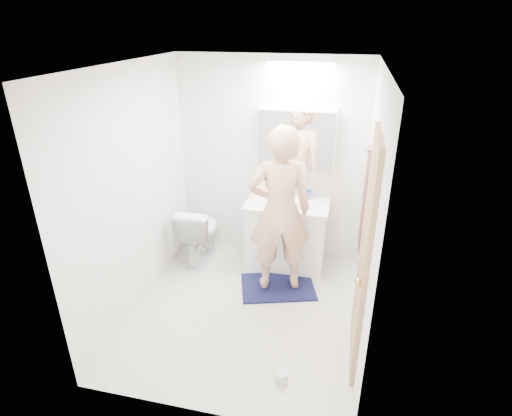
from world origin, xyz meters
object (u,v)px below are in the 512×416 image
(soap_bottle_b, at_px, (277,188))
(toilet_paper_roll, at_px, (281,377))
(vanity_cabinet, at_px, (286,235))
(medicine_cabinet, at_px, (296,140))
(toothbrush_cup, at_px, (307,195))
(toilet, at_px, (200,232))
(soap_bottle_a, at_px, (262,185))
(person, at_px, (280,211))

(soap_bottle_b, bearing_deg, toilet_paper_roll, -78.37)
(vanity_cabinet, height_order, toilet_paper_roll, vanity_cabinet)
(medicine_cabinet, height_order, toothbrush_cup, medicine_cabinet)
(toilet, xyz_separation_m, toothbrush_cup, (1.25, 0.28, 0.50))
(medicine_cabinet, relative_size, soap_bottle_b, 4.61)
(vanity_cabinet, distance_m, toilet_paper_roll, 1.85)
(toilet, height_order, soap_bottle_a, soap_bottle_a)
(vanity_cabinet, relative_size, soap_bottle_a, 3.71)
(person, xyz_separation_m, soap_bottle_b, (-0.15, 0.69, -0.03))
(medicine_cabinet, relative_size, toilet_paper_roll, 8.00)
(medicine_cabinet, height_order, soap_bottle_b, medicine_cabinet)
(person, xyz_separation_m, soap_bottle_a, (-0.33, 0.66, -0.00))
(vanity_cabinet, height_order, toothbrush_cup, toothbrush_cup)
(toothbrush_cup, bearing_deg, toilet_paper_roll, -88.51)
(vanity_cabinet, relative_size, toilet_paper_roll, 8.18)
(toilet, height_order, soap_bottle_b, soap_bottle_b)
(toothbrush_cup, bearing_deg, person, -106.95)
(soap_bottle_a, bearing_deg, vanity_cabinet, -24.34)
(vanity_cabinet, bearing_deg, toilet_paper_roll, -81.99)
(soap_bottle_b, xyz_separation_m, toilet_paper_roll, (0.41, -1.98, -0.87))
(toilet, height_order, toilet_paper_roll, toilet)
(soap_bottle_b, bearing_deg, vanity_cabinet, -49.46)
(soap_bottle_b, height_order, toothbrush_cup, soap_bottle_b)
(medicine_cabinet, relative_size, soap_bottle_a, 3.63)
(person, bearing_deg, toilet, -37.87)
(vanity_cabinet, height_order, soap_bottle_a, soap_bottle_a)
(medicine_cabinet, bearing_deg, soap_bottle_a, -170.89)
(medicine_cabinet, distance_m, toilet, 1.61)
(soap_bottle_b, bearing_deg, toilet, -161.78)
(person, bearing_deg, soap_bottle_b, -94.76)
(toilet_paper_roll, bearing_deg, toothbrush_cup, 91.49)
(soap_bottle_a, height_order, toilet_paper_roll, soap_bottle_a)
(medicine_cabinet, bearing_deg, toilet, -163.44)
(toilet, bearing_deg, toilet_paper_roll, 127.15)
(person, distance_m, toothbrush_cup, 0.71)
(person, relative_size, soap_bottle_b, 9.40)
(vanity_cabinet, bearing_deg, medicine_cabinet, 78.47)
(vanity_cabinet, distance_m, soap_bottle_a, 0.66)
(toilet, relative_size, soap_bottle_a, 3.01)
(soap_bottle_b, xyz_separation_m, toothbrush_cup, (0.36, -0.02, -0.05))
(soap_bottle_a, bearing_deg, soap_bottle_b, 9.59)
(medicine_cabinet, bearing_deg, person, -93.65)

